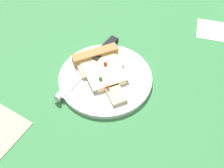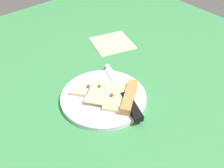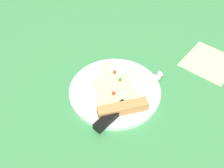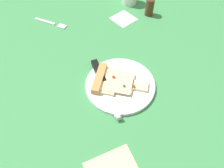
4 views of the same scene
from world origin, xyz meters
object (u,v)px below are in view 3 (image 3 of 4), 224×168
pizza_slice (118,95)px  napkin (209,62)px  plate (115,91)px  knife (124,105)px

pizza_slice → napkin: pizza_slice is taller
plate → pizza_slice: 2.99cm
knife → napkin: bearing=76.5°
napkin → pizza_slice: bearing=-129.9°
napkin → plate: bearing=-135.0°
knife → napkin: knife is taller
knife → napkin: (16.32, 24.41, -1.68)cm
knife → plate: bearing=154.9°
plate → knife: size_ratio=0.99×
pizza_slice → napkin: bearing=13.2°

